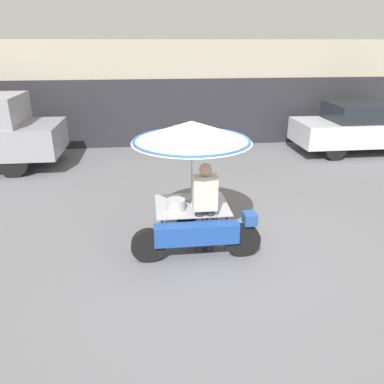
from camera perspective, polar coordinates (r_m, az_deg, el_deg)
name	(u,v)px	position (r m, az deg, el deg)	size (l,w,h in m)	color
ground_plane	(218,252)	(6.30, 3.98, -9.07)	(36.00, 36.00, 0.00)	slate
shopfront_building	(178,91)	(13.39, -2.20, 15.08)	(28.00, 2.06, 3.31)	#B2A893
vendor_motorcycle_cart	(192,149)	(6.02, 0.06, 6.57)	(2.06, 1.95, 2.08)	black
vendor_person	(205,204)	(5.96, 1.98, -1.79)	(0.38, 0.22, 1.52)	#2D2D33
parked_car	(369,127)	(12.95, 25.34, 8.91)	(4.64, 1.74, 1.51)	black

